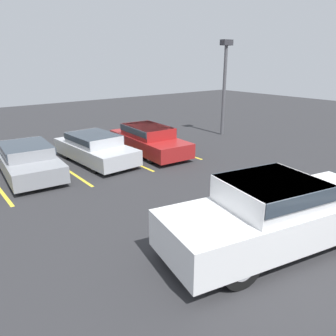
# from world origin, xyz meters

# --- Properties ---
(ground_plane) EXTENTS (60.00, 60.00, 0.00)m
(ground_plane) POSITION_xyz_m (0.00, 0.00, 0.00)
(ground_plane) COLOR #2D2D30
(stall_stripe_b) EXTENTS (0.12, 5.04, 0.01)m
(stall_stripe_b) POSITION_xyz_m (-1.53, 9.09, 0.00)
(stall_stripe_b) COLOR yellow
(stall_stripe_b) RESTS_ON ground_plane
(stall_stripe_c) EXTENTS (0.12, 5.04, 0.01)m
(stall_stripe_c) POSITION_xyz_m (1.14, 9.09, 0.00)
(stall_stripe_c) COLOR yellow
(stall_stripe_c) RESTS_ON ground_plane
(stall_stripe_d) EXTENTS (0.12, 5.04, 0.01)m
(stall_stripe_d) POSITION_xyz_m (3.81, 9.09, 0.00)
(stall_stripe_d) COLOR yellow
(stall_stripe_d) RESTS_ON ground_plane
(pickup_truck) EXTENTS (6.07, 3.10, 1.75)m
(pickup_truck) POSITION_xyz_m (0.28, 0.32, 0.88)
(pickup_truck) COLOR white
(pickup_truck) RESTS_ON ground_plane
(parked_sedan_a) EXTENTS (2.20, 4.66, 1.19)m
(parked_sedan_a) POSITION_xyz_m (-2.89, 9.35, 0.64)
(parked_sedan_a) COLOR gray
(parked_sedan_a) RESTS_ON ground_plane
(parked_sedan_b) EXTENTS (2.06, 4.53, 1.22)m
(parked_sedan_b) POSITION_xyz_m (-0.09, 9.26, 0.65)
(parked_sedan_b) COLOR #B7BABF
(parked_sedan_b) RESTS_ON ground_plane
(parked_sedan_c) EXTENTS (2.08, 4.88, 1.31)m
(parked_sedan_c) POSITION_xyz_m (2.55, 8.95, 0.70)
(parked_sedan_c) COLOR maroon
(parked_sedan_c) RESTS_ON ground_plane
(light_post) EXTENTS (0.70, 0.36, 5.30)m
(light_post) POSITION_xyz_m (8.29, 9.57, 3.30)
(light_post) COLOR #515156
(light_post) RESTS_ON ground_plane
(traffic_cone) EXTENTS (0.43, 0.43, 0.50)m
(traffic_cone) POSITION_xyz_m (4.41, 2.34, 0.23)
(traffic_cone) COLOR black
(traffic_cone) RESTS_ON ground_plane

